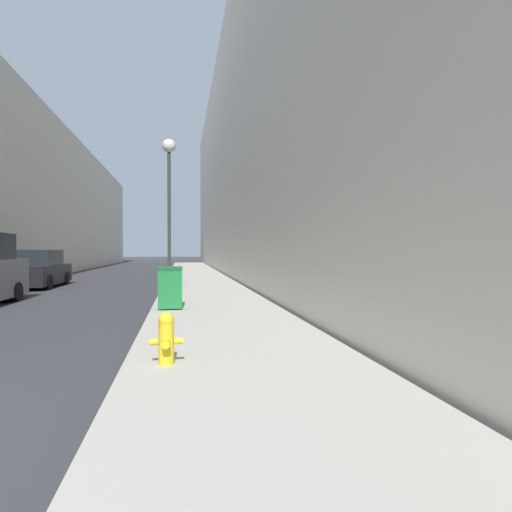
{
  "coord_description": "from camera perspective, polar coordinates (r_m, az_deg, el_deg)",
  "views": [
    {
      "loc": [
        4.2,
        -3.25,
        1.71
      ],
      "look_at": [
        8.25,
        18.37,
        1.38
      ],
      "focal_mm": 28.0,
      "sensor_mm": 36.0,
      "label": 1
    }
  ],
  "objects": [
    {
      "name": "sidewalk_right",
      "position": [
        21.33,
        -8.08,
        -3.57
      ],
      "size": [
        3.49,
        60.0,
        0.14
      ],
      "color": "#ADA89E",
      "rests_on": "ground"
    },
    {
      "name": "parked_sedan_near",
      "position": [
        20.93,
        -28.74,
        -1.8
      ],
      "size": [
        1.93,
        4.4,
        1.72
      ],
      "color": "black",
      "rests_on": "ground"
    },
    {
      "name": "trash_bin",
      "position": [
        11.01,
        -12.14,
        -4.36
      ],
      "size": [
        0.65,
        0.71,
        1.13
      ],
      "color": "#1E7538",
      "rests_on": "sidewalk_right"
    },
    {
      "name": "fire_hydrant",
      "position": [
        5.74,
        -12.7,
        -11.21
      ],
      "size": [
        0.45,
        0.34,
        0.72
      ],
      "color": "yellow",
      "rests_on": "sidewalk_right"
    },
    {
      "name": "building_right_stone",
      "position": [
        31.29,
        6.12,
        13.46
      ],
      "size": [
        12.0,
        60.0,
        17.08
      ],
      "color": "beige",
      "rests_on": "ground"
    },
    {
      "name": "lamppost",
      "position": [
        15.85,
        -12.31,
        10.32
      ],
      "size": [
        0.52,
        0.52,
        5.82
      ],
      "color": "#2D332D",
      "rests_on": "sidewalk_right"
    }
  ]
}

